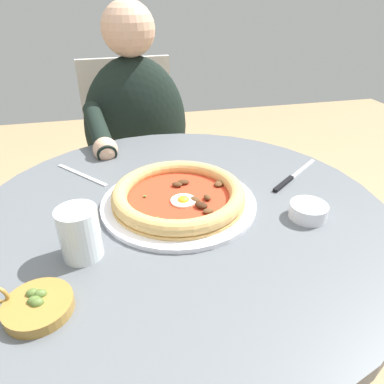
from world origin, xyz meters
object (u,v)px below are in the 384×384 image
cafe_chair_diner (134,151)px  olive_pan (37,305)px  fork_utensil (82,175)px  ramekin_capers (308,210)px  dining_table (181,265)px  pizza_on_plate (178,196)px  steak_knife (290,179)px  water_glass (80,236)px  diner_person (140,177)px

cafe_chair_diner → olive_pan: bearing=78.0°
fork_utensil → ramekin_capers: bearing=146.8°
dining_table → cafe_chair_diner: 0.78m
pizza_on_plate → steak_knife: pizza_on_plate is taller
cafe_chair_diner → pizza_on_plate: bearing=93.4°
water_glass → ramekin_capers: 0.45m
olive_pan → diner_person: bearing=-104.5°
dining_table → pizza_on_plate: size_ratio=2.66×
cafe_chair_diner → diner_person: bearing=92.7°
dining_table → pizza_on_plate: pizza_on_plate is taller
pizza_on_plate → olive_pan: pizza_on_plate is taller
water_glass → cafe_chair_diner: size_ratio=0.10×
dining_table → diner_person: bearing=-86.5°
dining_table → cafe_chair_diner: bearing=-86.6°
pizza_on_plate → cafe_chair_diner: (0.05, -0.76, -0.21)m
water_glass → fork_utensil: 0.32m
pizza_on_plate → fork_utensil: 0.29m
water_glass → ramekin_capers: size_ratio=1.24×
pizza_on_plate → diner_person: (0.04, -0.61, -0.26)m
pizza_on_plate → olive_pan: size_ratio=2.77×
steak_knife → ramekin_capers: ramekin_capers is taller
ramekin_capers → diner_person: 0.82m
steak_knife → ramekin_capers: size_ratio=2.42×
water_glass → diner_person: diner_person is taller
steak_knife → diner_person: diner_person is taller
diner_person → cafe_chair_diner: size_ratio=1.23×
water_glass → steak_knife: size_ratio=0.51×
pizza_on_plate → fork_utensil: pizza_on_plate is taller
olive_pan → water_glass: bearing=-118.6°
pizza_on_plate → diner_person: bearing=-86.4°
fork_utensil → water_glass: bearing=92.9°
dining_table → steak_knife: 0.34m
olive_pan → pizza_on_plate: bearing=-137.3°
pizza_on_plate → dining_table: bearing=91.6°
dining_table → olive_pan: bearing=40.8°
ramekin_capers → diner_person: bearing=-68.3°
dining_table → pizza_on_plate: bearing=-88.4°
water_glass → diner_person: bearing=-102.2°
dining_table → olive_pan: size_ratio=7.37×
dining_table → water_glass: bearing=29.4°
dining_table → water_glass: (0.20, 0.11, 0.20)m
fork_utensil → cafe_chair_diner: (-0.17, -0.57, -0.19)m
steak_knife → cafe_chair_diner: bearing=-64.9°
pizza_on_plate → diner_person: 0.67m
steak_knife → ramekin_capers: bearing=75.5°
water_glass → steak_knife: (-0.49, -0.17, -0.04)m
ramekin_capers → fork_utensil: (0.46, -0.30, -0.02)m
fork_utensil → cafe_chair_diner: cafe_chair_diner is taller
pizza_on_plate → olive_pan: bearing=42.7°
steak_knife → ramekin_capers: 0.16m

